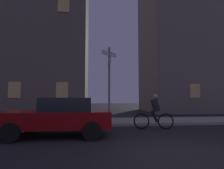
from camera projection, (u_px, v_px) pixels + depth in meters
name	position (u px, v px, depth m)	size (l,w,h in m)	color
ground_plane	(184.00, 157.00, 4.55)	(80.00, 80.00, 0.00)	#232326
sidewalk_kerb	(132.00, 121.00, 10.68)	(40.00, 2.69, 0.14)	#9E9991
signpost	(109.00, 78.00, 9.83)	(0.84, 1.72, 3.99)	gray
car_far_trailing	(60.00, 116.00, 7.06)	(4.09, 2.17, 1.44)	maroon
cyclist	(155.00, 113.00, 8.51)	(1.81, 0.38, 1.61)	black
building_left_block	(15.00, 9.00, 17.76)	(13.84, 7.30, 19.85)	#6B6056
building_right_block	(185.00, 22.00, 20.02)	(8.66, 6.91, 19.08)	slate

